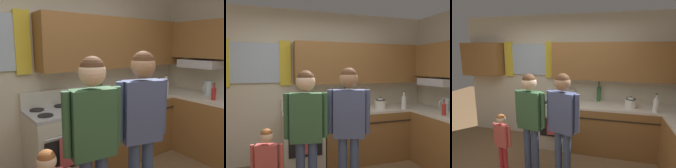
% 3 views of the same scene
% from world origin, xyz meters
% --- Properties ---
extents(back_wall_unit, '(4.60, 0.42, 2.60)m').
position_xyz_m(back_wall_unit, '(0.10, 1.82, 1.46)').
color(back_wall_unit, beige).
rests_on(back_wall_unit, ground).
extents(kitchen_counter_run, '(2.12, 2.13, 0.90)m').
position_xyz_m(kitchen_counter_run, '(1.55, 1.10, 0.45)').
color(kitchen_counter_run, brown).
rests_on(kitchen_counter_run, ground).
extents(stove_oven, '(0.62, 0.67, 1.10)m').
position_xyz_m(stove_oven, '(-0.15, 1.54, 0.47)').
color(stove_oven, beige).
rests_on(stove_oven, ground).
extents(bottle_wine_green, '(0.08, 0.08, 0.39)m').
position_xyz_m(bottle_wine_green, '(0.65, 1.75, 1.05)').
color(bottle_wine_green, '#2D6633').
rests_on(bottle_wine_green, kitchen_counter_run).
extents(bottle_milk_white, '(0.08, 0.08, 0.31)m').
position_xyz_m(bottle_milk_white, '(1.59, 1.32, 1.02)').
color(bottle_milk_white, white).
rests_on(bottle_milk_white, kitchen_counter_run).
extents(bottle_sauce_red, '(0.06, 0.06, 0.25)m').
position_xyz_m(bottle_sauce_red, '(1.86, 0.69, 0.99)').
color(bottle_sauce_red, red).
rests_on(bottle_sauce_red, kitchen_counter_run).
extents(stovetop_kettle, '(0.27, 0.20, 0.21)m').
position_xyz_m(stovetop_kettle, '(1.22, 1.48, 1.00)').
color(stovetop_kettle, silver).
rests_on(stovetop_kettle, kitchen_counter_run).
extents(water_pitcher, '(0.19, 0.11, 0.22)m').
position_xyz_m(water_pitcher, '(2.12, 0.93, 1.01)').
color(water_pitcher, silver).
rests_on(water_pitcher, kitchen_counter_run).
extents(adult_holding_child, '(0.49, 0.22, 1.59)m').
position_xyz_m(adult_holding_child, '(-0.26, 0.50, 1.00)').
color(adult_holding_child, '#38476B').
rests_on(adult_holding_child, ground).
extents(adult_in_plaid, '(0.49, 0.25, 1.62)m').
position_xyz_m(adult_in_plaid, '(0.23, 0.46, 1.02)').
color(adult_in_plaid, '#38476B').
rests_on(adult_in_plaid, ground).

